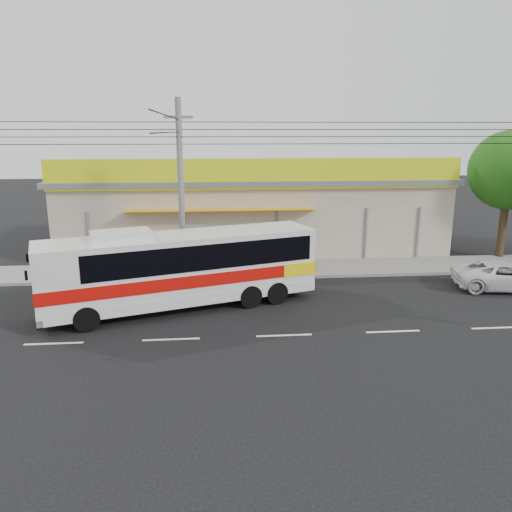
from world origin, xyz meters
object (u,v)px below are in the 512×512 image
at_px(coach_bus, 186,265).
at_px(utility_pole, 179,132).
at_px(motorbike_dark, 65,257).
at_px(motorbike_red, 121,263).
at_px(white_car, 506,276).
at_px(tree_near, 512,173).

bearing_deg(coach_bus, utility_pole, 76.77).
relative_size(coach_bus, utility_pole, 0.33).
relative_size(motorbike_dark, utility_pole, 0.05).
relative_size(coach_bus, motorbike_red, 6.89).
height_order(white_car, tree_near, tree_near).
bearing_deg(utility_pole, coach_bus, -85.23).
xyz_separation_m(coach_bus, motorbike_red, (-3.59, 5.37, -1.25)).
bearing_deg(tree_near, white_car, -119.66).
height_order(utility_pole, tree_near, utility_pole).
distance_m(white_car, tree_near, 7.49).
height_order(motorbike_red, motorbike_dark, motorbike_dark).
xyz_separation_m(motorbike_red, utility_pole, (3.31, -1.94, 6.47)).
bearing_deg(utility_pole, tree_near, 9.85).
xyz_separation_m(coach_bus, white_car, (14.48, 1.15, -1.19)).
bearing_deg(white_car, tree_near, -19.19).
bearing_deg(motorbike_dark, motorbike_red, -103.96).
relative_size(motorbike_red, white_car, 0.35).
relative_size(coach_bus, motorbike_dark, 6.39).
height_order(motorbike_dark, utility_pole, utility_pole).
xyz_separation_m(white_car, utility_pole, (-14.76, 2.29, 6.41)).
bearing_deg(utility_pole, motorbike_dark, 154.67).
distance_m(coach_bus, utility_pole, 6.26).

